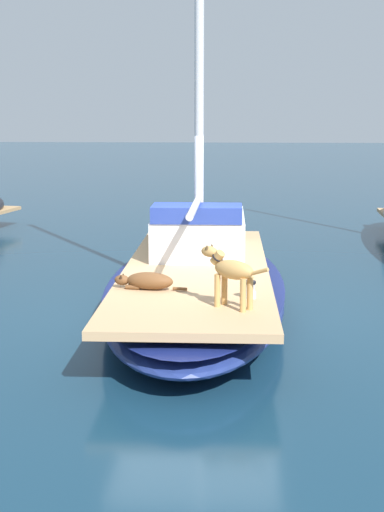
{
  "coord_description": "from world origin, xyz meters",
  "views": [
    {
      "loc": [
        0.61,
        -10.59,
        2.87
      ],
      "look_at": [
        0.0,
        -1.0,
        1.01
      ],
      "focal_mm": 52.75,
      "sensor_mm": 36.0,
      "label": 1
    }
  ],
  "objects_px": {
    "deck_winch": "(250,290)",
    "dog_tan": "(231,271)",
    "dog_brown": "(147,281)",
    "coiled_rope": "(150,280)",
    "sailboat_main": "(196,289)"
  },
  "relations": [
    {
      "from": "deck_winch",
      "to": "dog_brown",
      "type": "bearing_deg",
      "value": 163.51
    },
    {
      "from": "dog_tan",
      "to": "deck_winch",
      "type": "bearing_deg",
      "value": 63.16
    },
    {
      "from": "dog_tan",
      "to": "coiled_rope",
      "type": "height_order",
      "value": "dog_tan"
    },
    {
      "from": "sailboat_main",
      "to": "dog_brown",
      "type": "relative_size",
      "value": 7.66
    },
    {
      "from": "deck_winch",
      "to": "dog_tan",
      "type": "bearing_deg",
      "value": -116.84
    },
    {
      "from": "sailboat_main",
      "to": "coiled_rope",
      "type": "relative_size",
      "value": 22.44
    },
    {
      "from": "coiled_rope",
      "to": "deck_winch",
      "type": "bearing_deg",
      "value": -32.04
    },
    {
      "from": "sailboat_main",
      "to": "dog_tan",
      "type": "distance_m",
      "value": 2.43
    },
    {
      "from": "dog_brown",
      "to": "dog_tan",
      "type": "relative_size",
      "value": 1.18
    },
    {
      "from": "dog_brown",
      "to": "coiled_rope",
      "type": "height_order",
      "value": "dog_brown"
    },
    {
      "from": "dog_tan",
      "to": "dog_brown",
      "type": "bearing_deg",
      "value": 142.01
    },
    {
      "from": "dog_brown",
      "to": "dog_tan",
      "type": "bearing_deg",
      "value": -37.99
    },
    {
      "from": "sailboat_main",
      "to": "deck_winch",
      "type": "relative_size",
      "value": 34.63
    },
    {
      "from": "sailboat_main",
      "to": "coiled_rope",
      "type": "bearing_deg",
      "value": -118.74
    },
    {
      "from": "deck_winch",
      "to": "coiled_rope",
      "type": "height_order",
      "value": "deck_winch"
    }
  ]
}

